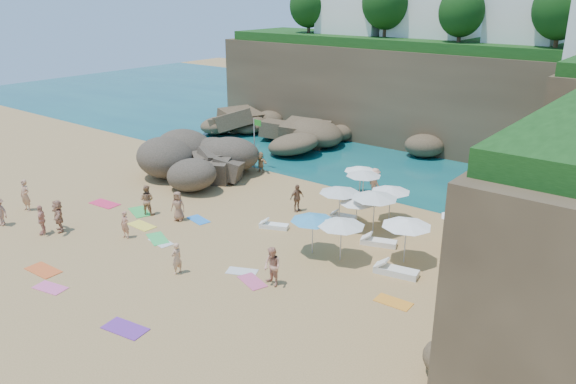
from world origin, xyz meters
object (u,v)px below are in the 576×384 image
Objects in this scene: flag_pole at (255,137)px; person_stand_4 at (488,237)px; rock_outcrop at (195,176)px; person_stand_1 at (147,200)px; parasol_2 at (340,190)px; person_stand_2 at (375,182)px; person_stand_5 at (261,162)px; person_stand_6 at (177,258)px; lounger_0 at (379,242)px; person_stand_3 at (297,198)px; parasol_0 at (364,173)px; person_stand_0 at (25,195)px; parasol_1 at (361,169)px.

flag_pole is 2.24× the size of person_stand_4.
person_stand_1 reaches higher than rock_outcrop.
person_stand_2 is at bearing 97.16° from parasol_2.
person_stand_5 is at bearing 32.06° from person_stand_2.
person_stand_4 is 1.08× the size of person_stand_6.
rock_outcrop is 4.06× the size of person_stand_4.
person_stand_5 reaches higher than lounger_0.
person_stand_1 is at bearing 146.37° from person_stand_3.
parasol_0 is 9.11m from person_stand_4.
person_stand_6 is (13.30, 0.22, -0.19)m from person_stand_0.
rock_outcrop is 16.35m from lounger_0.
flag_pole reaches higher than person_stand_5.
person_stand_2 is (0.07, 1.36, -0.96)m from parasol_0.
flag_pole is at bearing 61.07° from rock_outcrop.
parasol_0 is at bearing -1.73° from person_stand_5.
person_stand_1 is (-8.99, -9.69, -0.99)m from parasol_0.
flag_pole reaches higher than person_stand_2.
rock_outcrop is at bearing -118.93° from flag_pole.
lounger_0 is at bearing 175.09° from person_stand_1.
parasol_1 reaches higher than person_stand_1.
rock_outcrop is at bearing 153.74° from lounger_0.
parasol_0 is 1.67m from person_stand_2.
rock_outcrop is 2.94× the size of parasol_2.
parasol_1 reaches higher than person_stand_4.
parasol_1 is 1.16× the size of person_stand_1.
person_stand_6 reaches higher than person_stand_5.
person_stand_3 is at bearing -108.53° from parasol_1.
person_stand_6 is at bearing 126.15° from person_stand_1.
rock_outcrop is 3.77× the size of person_stand_1.
person_stand_2 reaches higher than rock_outcrop.
person_stand_1 is 10.37m from person_stand_5.
rock_outcrop is at bearing -134.46° from person_stand_6.
person_stand_2 reaches higher than person_stand_6.
rock_outcrop is at bearing -161.91° from parasol_1.
person_stand_1 is 1.20× the size of person_stand_5.
flag_pole is 2.04× the size of lounger_0.
parasol_1 is at bearing 18.09° from rock_outcrop.
person_stand_3 is (12.96, 9.98, -0.12)m from person_stand_0.
person_stand_5 is at bearing 155.28° from parasol_2.
person_stand_5 is at bearing -154.70° from person_stand_4.
person_stand_4 is (20.99, 0.50, 0.85)m from rock_outcrop.
person_stand_1 is 14.29m from person_stand_2.
person_stand_1 reaches higher than person_stand_4.
person_stand_5 is 15.91m from person_stand_6.
parasol_2 is 10.83m from person_stand_5.
person_stand_1 is at bearing -117.29° from person_stand_6.
person_stand_0 is at bearing 142.63° from person_stand_3.
flag_pole is 2.24× the size of person_stand_3.
person_stand_3 reaches higher than person_stand_5.
person_stand_0 reaches higher than person_stand_1.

